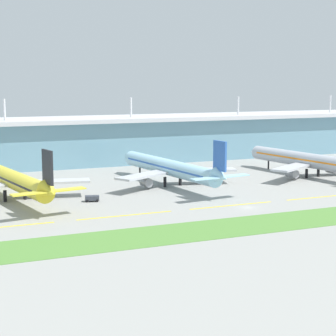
{
  "coord_description": "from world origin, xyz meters",
  "views": [
    {
      "loc": [
        -87.8,
        -145.7,
        37.05
      ],
      "look_at": [
        -8.88,
        39.88,
        7.0
      ],
      "focal_mm": 61.75,
      "sensor_mm": 36.0,
      "label": 1
    }
  ],
  "objects_px": {
    "airliner_middle": "(171,168)",
    "pushback_tug": "(92,198)",
    "airliner_near": "(13,180)",
    "airliner_far": "(310,161)"
  },
  "relations": [
    {
      "from": "airliner_middle",
      "to": "pushback_tug",
      "type": "height_order",
      "value": "airliner_middle"
    },
    {
      "from": "airliner_near",
      "to": "pushback_tug",
      "type": "height_order",
      "value": "airliner_near"
    },
    {
      "from": "airliner_middle",
      "to": "pushback_tug",
      "type": "xyz_separation_m",
      "value": [
        -33.84,
        -16.4,
        -5.36
      ]
    },
    {
      "from": "airliner_near",
      "to": "airliner_far",
      "type": "relative_size",
      "value": 0.96
    },
    {
      "from": "airliner_middle",
      "to": "airliner_far",
      "type": "bearing_deg",
      "value": -3.77
    },
    {
      "from": "airliner_near",
      "to": "airliner_middle",
      "type": "distance_m",
      "value": 56.19
    },
    {
      "from": "airliner_near",
      "to": "pushback_tug",
      "type": "distance_m",
      "value": 26.03
    },
    {
      "from": "airliner_near",
      "to": "pushback_tug",
      "type": "relative_size",
      "value": 14.1
    },
    {
      "from": "airliner_far",
      "to": "pushback_tug",
      "type": "xyz_separation_m",
      "value": [
        -92.0,
        -12.57,
        -5.36
      ]
    },
    {
      "from": "airliner_far",
      "to": "pushback_tug",
      "type": "height_order",
      "value": "airliner_far"
    }
  ]
}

